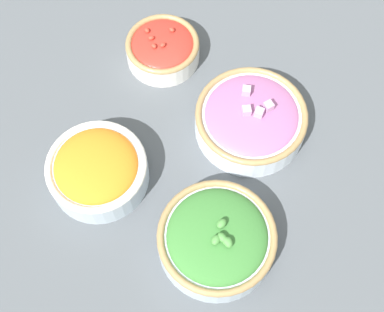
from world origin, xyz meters
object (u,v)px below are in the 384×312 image
at_px(bowl_broccoli, 217,238).
at_px(bowl_red_onion, 251,119).
at_px(bowl_carrots, 97,169).
at_px(bowl_cherry_tomatoes, 163,48).

xyz_separation_m(bowl_broccoli, bowl_red_onion, (-0.11, 0.20, -0.00)).
distance_m(bowl_broccoli, bowl_red_onion, 0.23).
height_order(bowl_broccoli, bowl_red_onion, bowl_broccoli).
bearing_deg(bowl_carrots, bowl_cherry_tomatoes, 113.12).
relative_size(bowl_broccoli, bowl_red_onion, 0.96).
distance_m(bowl_broccoli, bowl_cherry_tomatoes, 0.39).
xyz_separation_m(bowl_carrots, bowl_broccoli, (0.23, 0.06, -0.00)).
height_order(bowl_red_onion, bowl_cherry_tomatoes, bowl_red_onion).
height_order(bowl_carrots, bowl_red_onion, bowl_red_onion).
height_order(bowl_carrots, bowl_broccoli, bowl_broccoli).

